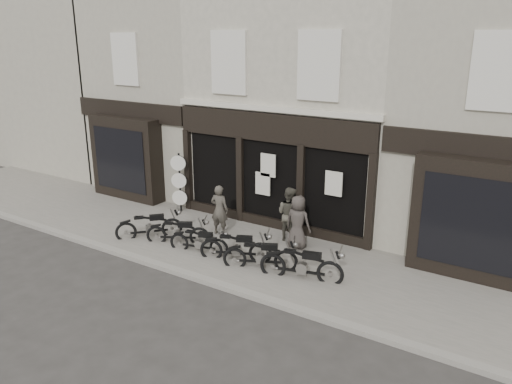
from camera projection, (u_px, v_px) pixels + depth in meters
The scene contains 17 objects.
ground_plane at pixel (217, 261), 14.43m from camera, with size 90.00×90.00×0.00m, color #2D2B28.
pavement at pixel (235, 248), 15.13m from camera, with size 30.00×4.20×0.12m, color #656259.
kerb at pixel (189, 275), 13.40m from camera, with size 30.00×0.25×0.13m, color gray.
central_building at pixel (314, 98), 17.99m from camera, with size 7.30×6.22×8.34m.
neighbour_left at pixel (179, 90), 21.25m from camera, with size 5.60×6.73×8.34m.
neighbour_right at pixel (507, 113), 14.67m from camera, with size 5.60×6.73×8.34m.
filler_left at pixel (60, 80), 25.53m from camera, with size 11.00×6.00×8.20m, color #9D9784.
motorcycle_0 at pixel (150, 228), 15.80m from camera, with size 1.59×1.70×1.00m.
motorcycle_1 at pixel (179, 234), 15.36m from camera, with size 1.80×1.18×0.95m.
motorcycle_2 at pixel (200, 244), 14.71m from camera, with size 1.85×0.73×0.90m.
motorcycle_3 at pixel (237, 250), 14.20m from camera, with size 1.95×1.12×1.00m.
motorcycle_4 at pixel (261, 258), 13.67m from camera, with size 1.91×1.17×0.99m.
motorcycle_5 at pixel (302, 267), 13.03m from camera, with size 2.20×0.90×1.08m.
man_left at pixel (219, 210), 15.85m from camera, with size 0.59×0.39×1.63m, color #413D36.
man_centre at pixel (289, 214), 15.35m from camera, with size 0.83×0.65×1.71m, color #454238.
man_right at pixel (298, 222), 14.80m from camera, with size 0.80×0.52×1.63m, color #3A3430.
advert_sign_post at pixel (180, 185), 17.88m from camera, with size 0.52×0.36×2.28m.
Camera 1 is at (8.09, -10.47, 6.18)m, focal length 35.00 mm.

